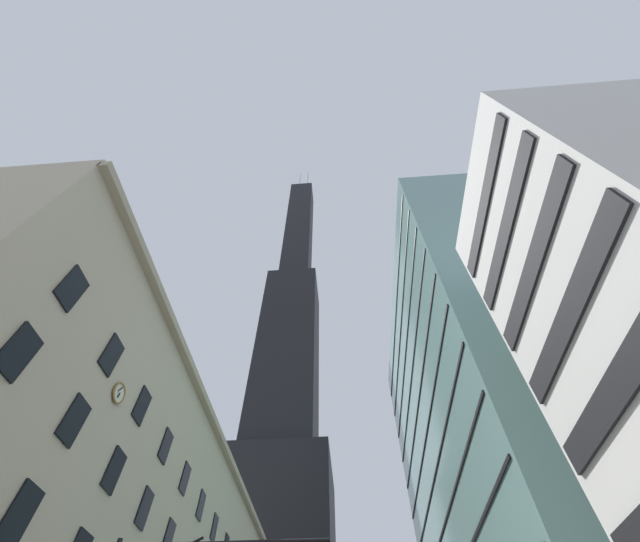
{
  "coord_description": "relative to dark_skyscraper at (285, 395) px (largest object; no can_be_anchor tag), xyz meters",
  "views": [
    {
      "loc": [
        2.47,
        -13.09,
        1.65
      ],
      "look_at": [
        0.42,
        13.99,
        38.59
      ],
      "focal_mm": 21.34,
      "sensor_mm": 36.0,
      "label": 1
    }
  ],
  "objects": [
    {
      "name": "glass_office_midrise",
      "position": [
        34.46,
        -46.3,
        -40.45
      ],
      "size": [
        19.96,
        40.86,
        47.86
      ],
      "color": "gray",
      "rests_on": "ground"
    },
    {
      "name": "dark_skyscraper",
      "position": [
        0.0,
        0.0,
        0.0
      ],
      "size": [
        24.19,
        24.19,
        218.27
      ],
      "color": "black",
      "rests_on": "ground"
    }
  ]
}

